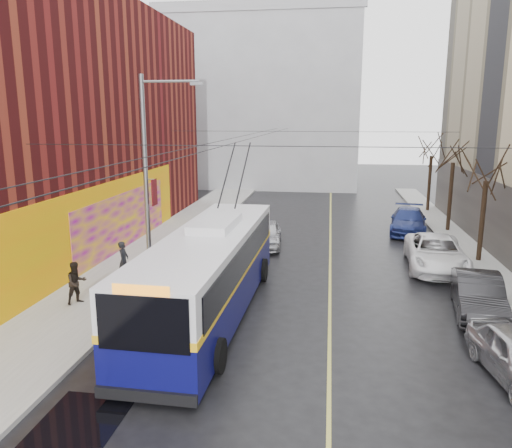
# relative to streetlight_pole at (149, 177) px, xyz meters

# --- Properties ---
(ground) EXTENTS (140.00, 140.00, 0.00)m
(ground) POSITION_rel_streetlight_pole_xyz_m (6.14, -10.00, -4.85)
(ground) COLOR black
(ground) RESTS_ON ground
(sidewalk_left) EXTENTS (4.00, 60.00, 0.15)m
(sidewalk_left) POSITION_rel_streetlight_pole_xyz_m (-1.86, 2.00, -4.77)
(sidewalk_left) COLOR gray
(sidewalk_left) RESTS_ON ground
(sidewalk_right) EXTENTS (2.00, 60.00, 0.15)m
(sidewalk_right) POSITION_rel_streetlight_pole_xyz_m (15.14, 2.00, -4.77)
(sidewalk_right) COLOR gray
(sidewalk_right) RESTS_ON ground
(lane_line) EXTENTS (0.12, 50.00, 0.01)m
(lane_line) POSITION_rel_streetlight_pole_xyz_m (7.64, 4.00, -4.84)
(lane_line) COLOR #BFB74C
(lane_line) RESTS_ON ground
(building_far) EXTENTS (20.50, 12.10, 18.00)m
(building_far) POSITION_rel_streetlight_pole_xyz_m (0.14, 34.99, 4.17)
(building_far) COLOR gray
(building_far) RESTS_ON ground
(streetlight_pole) EXTENTS (2.65, 0.60, 9.00)m
(streetlight_pole) POSITION_rel_streetlight_pole_xyz_m (0.00, 0.00, 0.00)
(streetlight_pole) COLOR slate
(streetlight_pole) RESTS_ON ground
(catenary_wires) EXTENTS (18.00, 60.00, 0.22)m
(catenary_wires) POSITION_rel_streetlight_pole_xyz_m (3.60, 4.77, 1.40)
(catenary_wires) COLOR black
(tree_near) EXTENTS (3.20, 3.20, 6.40)m
(tree_near) POSITION_rel_streetlight_pole_xyz_m (15.14, 6.00, 0.13)
(tree_near) COLOR black
(tree_near) RESTS_ON ground
(tree_mid) EXTENTS (3.20, 3.20, 6.68)m
(tree_mid) POSITION_rel_streetlight_pole_xyz_m (15.14, 13.00, 0.41)
(tree_mid) COLOR black
(tree_mid) RESTS_ON ground
(tree_far) EXTENTS (3.20, 3.20, 6.57)m
(tree_far) POSITION_rel_streetlight_pole_xyz_m (15.14, 20.00, 0.30)
(tree_far) COLOR black
(tree_far) RESTS_ON ground
(puddle) EXTENTS (1.99, 3.66, 0.01)m
(puddle) POSITION_rel_streetlight_pole_xyz_m (1.61, -10.35, -4.84)
(puddle) COLOR black
(puddle) RESTS_ON ground
(pigeons_flying) EXTENTS (4.17, 2.67, 0.90)m
(pigeons_flying) POSITION_rel_streetlight_pole_xyz_m (3.15, 0.96, 2.05)
(pigeons_flying) COLOR slate
(trolleybus) EXTENTS (3.25, 12.99, 6.11)m
(trolleybus) POSITION_rel_streetlight_pole_xyz_m (3.16, -2.67, -3.15)
(trolleybus) COLOR #090947
(trolleybus) RESTS_ON ground
(parked_car_b) EXTENTS (2.24, 4.81, 1.53)m
(parked_car_b) POSITION_rel_streetlight_pole_xyz_m (13.14, -1.16, -4.08)
(parked_car_b) COLOR black
(parked_car_b) RESTS_ON ground
(parked_car_c) EXTENTS (3.05, 5.96, 1.61)m
(parked_car_c) POSITION_rel_streetlight_pole_xyz_m (12.73, 4.59, -4.04)
(parked_car_c) COLOR white
(parked_car_c) RESTS_ON ground
(parked_car_d) EXTENTS (2.95, 5.60, 1.55)m
(parked_car_d) POSITION_rel_streetlight_pole_xyz_m (12.56, 12.43, -4.07)
(parked_car_d) COLOR navy
(parked_car_d) RESTS_ON ground
(following_car) EXTENTS (2.04, 4.44, 1.47)m
(following_car) POSITION_rel_streetlight_pole_xyz_m (3.95, 7.67, -4.11)
(following_car) COLOR #B3B3B8
(following_car) RESTS_ON ground
(pedestrian_a) EXTENTS (0.45, 0.65, 1.74)m
(pedestrian_a) POSITION_rel_streetlight_pole_xyz_m (-1.54, 0.42, -3.83)
(pedestrian_a) COLOR black
(pedestrian_a) RESTS_ON sidewalk_left
(pedestrian_b) EXTENTS (1.00, 1.03, 1.68)m
(pedestrian_b) POSITION_rel_streetlight_pole_xyz_m (-2.17, -2.67, -3.86)
(pedestrian_b) COLOR black
(pedestrian_b) RESTS_ON sidewalk_left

